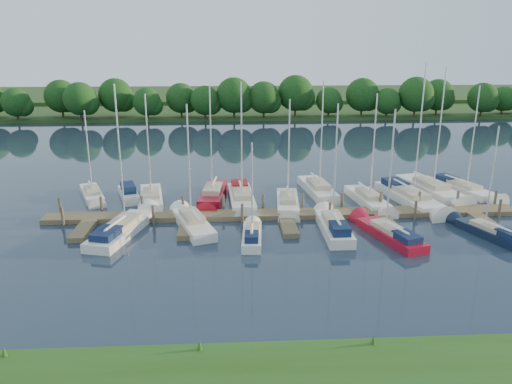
{
  "coord_description": "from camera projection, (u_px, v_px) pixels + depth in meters",
  "views": [
    {
      "loc": [
        -4.62,
        -31.67,
        14.27
      ],
      "look_at": [
        -2.41,
        8.0,
        2.2
      ],
      "focal_mm": 35.0,
      "sensor_mm": 36.0,
      "label": 1
    }
  ],
  "objects": [
    {
      "name": "sailboat_s_4",
      "position": [
        389.0,
        234.0,
        37.65
      ],
      "size": [
        3.78,
        7.9,
        9.98
      ],
      "rotation": [
        0.0,
        0.0,
        0.3
      ],
      "color": "maroon",
      "rests_on": "ground"
    },
    {
      "name": "sailboat_s_5",
      "position": [
        488.0,
        232.0,
        37.95
      ],
      "size": [
        3.48,
        6.79,
        8.7
      ],
      "rotation": [
        0.0,
        0.0,
        0.35
      ],
      "color": "black",
      "rests_on": "ground"
    },
    {
      "name": "sailboat_s_0",
      "position": [
        123.0,
        229.0,
        38.55
      ],
      "size": [
        4.17,
        9.35,
        11.71
      ],
      "rotation": [
        0.0,
        0.0,
        -0.26
      ],
      "color": "white",
      "rests_on": "ground"
    },
    {
      "name": "distant_hill",
      "position": [
        246.0,
        95.0,
        129.98
      ],
      "size": [
        220.0,
        40.0,
        1.4
      ],
      "primitive_type": "cube",
      "color": "#315023",
      "rests_on": "ground"
    },
    {
      "name": "sailboat_n_7",
      "position": [
        369.0,
        201.0,
        45.41
      ],
      "size": [
        2.76,
        8.17,
        10.44
      ],
      "rotation": [
        0.0,
        0.0,
        3.27
      ],
      "color": "white",
      "rests_on": "ground"
    },
    {
      "name": "sailboat_n_2",
      "position": [
        152.0,
        199.0,
        45.99
      ],
      "size": [
        3.01,
        8.17,
        10.25
      ],
      "rotation": [
        0.0,
        0.0,
        3.31
      ],
      "color": "white",
      "rests_on": "ground"
    },
    {
      "name": "treeline",
      "position": [
        282.0,
        98.0,
        93.01
      ],
      "size": [
        147.19,
        9.69,
        8.28
      ],
      "color": "#38281C",
      "rests_on": "ground"
    },
    {
      "name": "dock",
      "position": [
        285.0,
        217.0,
        41.57
      ],
      "size": [
        40.0,
        6.0,
        0.4
      ],
      "color": "brown",
      "rests_on": "ground"
    },
    {
      "name": "sailboat_n_5",
      "position": [
        288.0,
        204.0,
        44.6
      ],
      "size": [
        2.43,
        7.88,
        9.97
      ],
      "rotation": [
        0.0,
        0.0,
        3.05
      ],
      "color": "white",
      "rests_on": "ground"
    },
    {
      "name": "sailboat_s_1",
      "position": [
        192.0,
        224.0,
        39.7
      ],
      "size": [
        3.94,
        7.84,
        10.21
      ],
      "rotation": [
        0.0,
        0.0,
        0.33
      ],
      "color": "white",
      "rests_on": "ground"
    },
    {
      "name": "sailboat_n_3",
      "position": [
        213.0,
        196.0,
        46.77
      ],
      "size": [
        2.77,
        8.63,
        11.07
      ],
      "rotation": [
        0.0,
        0.0,
        3.04
      ],
      "color": "maroon",
      "rests_on": "ground"
    },
    {
      "name": "sailboat_n_8",
      "position": [
        410.0,
        199.0,
        45.89
      ],
      "size": [
        4.05,
        10.4,
        12.98
      ],
      "rotation": [
        0.0,
        0.0,
        3.33
      ],
      "color": "white",
      "rests_on": "ground"
    },
    {
      "name": "far_shore",
      "position": [
        250.0,
        109.0,
        106.21
      ],
      "size": [
        180.0,
        30.0,
        0.6
      ],
      "primitive_type": "cube",
      "color": "#223C17",
      "rests_on": "ground"
    },
    {
      "name": "motorboat",
      "position": [
        129.0,
        194.0,
        47.24
      ],
      "size": [
        2.81,
        5.23,
        1.59
      ],
      "rotation": [
        0.0,
        0.0,
        3.46
      ],
      "color": "white",
      "rests_on": "ground"
    },
    {
      "name": "mooring_pilings",
      "position": [
        284.0,
        208.0,
        42.53
      ],
      "size": [
        38.24,
        2.84,
        2.0
      ],
      "color": "#473D33",
      "rests_on": "ground"
    },
    {
      "name": "sailboat_n_4",
      "position": [
        242.0,
        199.0,
        45.71
      ],
      "size": [
        2.52,
        8.95,
        11.41
      ],
      "rotation": [
        0.0,
        0.0,
        3.2
      ],
      "color": "white",
      "rests_on": "ground"
    },
    {
      "name": "sailboat_n_0",
      "position": [
        92.0,
        195.0,
        47.21
      ],
      "size": [
        3.59,
        6.66,
        8.62
      ],
      "rotation": [
        0.0,
        0.0,
        3.52
      ],
      "color": "white",
      "rests_on": "ground"
    },
    {
      "name": "sailboat_s_3",
      "position": [
        334.0,
        228.0,
        38.73
      ],
      "size": [
        1.93,
        7.91,
        10.36
      ],
      "rotation": [
        0.0,
        0.0,
        -0.01
      ],
      "color": "white",
      "rests_on": "ground"
    },
    {
      "name": "ground",
      "position": [
        297.0,
        255.0,
        34.65
      ],
      "size": [
        260.0,
        260.0,
        0.0
      ],
      "primitive_type": "plane",
      "color": "#1C2638",
      "rests_on": "ground"
    },
    {
      "name": "sailboat_n_9",
      "position": [
        431.0,
        191.0,
        48.56
      ],
      "size": [
        4.17,
        9.97,
        12.55
      ],
      "rotation": [
        0.0,
        0.0,
        3.37
      ],
      "color": "white",
      "rests_on": "ground"
    },
    {
      "name": "sailboat_s_2",
      "position": [
        252.0,
        236.0,
        37.07
      ],
      "size": [
        1.73,
        5.88,
        7.72
      ],
      "rotation": [
        0.0,
        0.0,
        -0.07
      ],
      "color": "white",
      "rests_on": "ground"
    },
    {
      "name": "sailboat_n_10",
      "position": [
        463.0,
        189.0,
        48.88
      ],
      "size": [
        4.37,
        8.47,
        10.72
      ],
      "rotation": [
        0.0,
        0.0,
        3.49
      ],
      "color": "white",
      "rests_on": "ground"
    },
    {
      "name": "sailboat_n_6",
      "position": [
        318.0,
        191.0,
        48.39
      ],
      "size": [
        2.94,
        8.87,
        11.3
      ],
      "rotation": [
        0.0,
        0.0,
        3.26
      ],
      "color": "white",
      "rests_on": "ground"
    }
  ]
}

